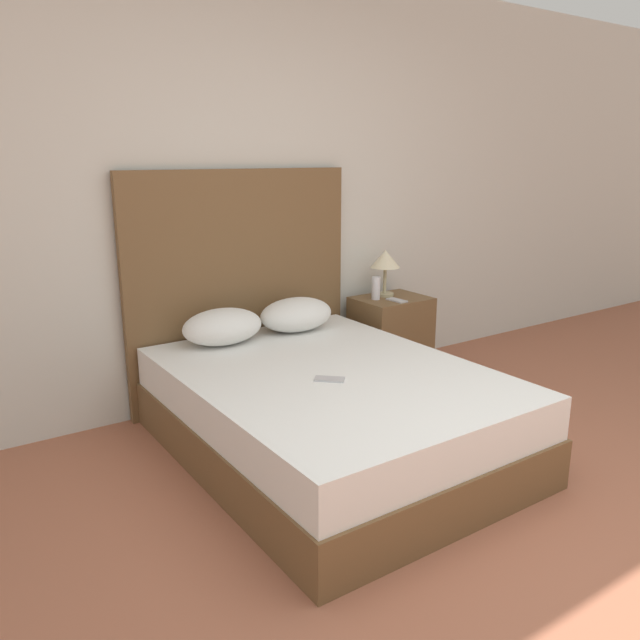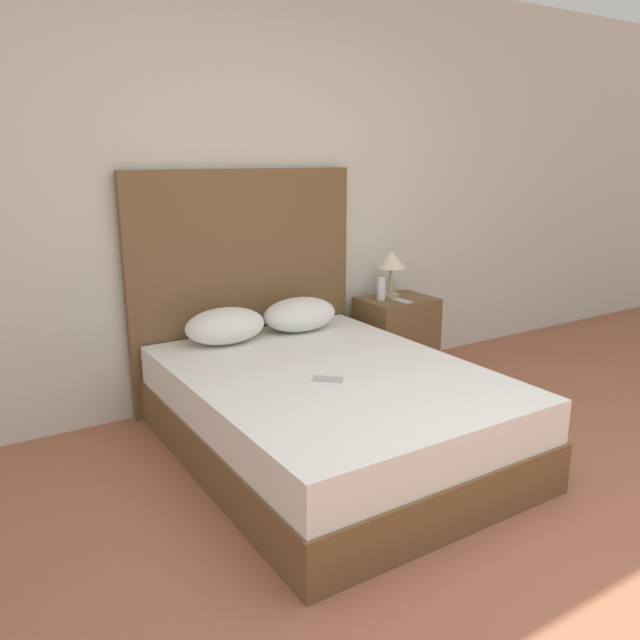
% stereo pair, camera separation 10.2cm
% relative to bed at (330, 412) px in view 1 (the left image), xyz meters
% --- Properties ---
extents(ground_plane, '(16.00, 16.00, 0.00)m').
position_rel_bed_xyz_m(ground_plane, '(0.11, -1.42, -0.23)').
color(ground_plane, '#9E5B42').
extents(wall_back, '(10.00, 0.06, 2.70)m').
position_rel_bed_xyz_m(wall_back, '(0.11, 1.06, 1.12)').
color(wall_back, silver).
rests_on(wall_back, ground_plane).
extents(bed, '(1.46, 1.92, 0.47)m').
position_rel_bed_xyz_m(bed, '(0.00, 0.00, 0.00)').
color(bed, brown).
rests_on(bed, ground_plane).
extents(headboard, '(1.53, 0.05, 1.48)m').
position_rel_bed_xyz_m(headboard, '(-0.00, 0.98, 0.51)').
color(headboard, brown).
rests_on(headboard, ground_plane).
extents(pillow_left, '(0.49, 0.33, 0.21)m').
position_rel_bed_xyz_m(pillow_left, '(-0.26, 0.74, 0.34)').
color(pillow_left, white).
rests_on(pillow_left, bed).
extents(pillow_right, '(0.49, 0.33, 0.21)m').
position_rel_bed_xyz_m(pillow_right, '(0.26, 0.74, 0.34)').
color(pillow_right, white).
rests_on(pillow_right, bed).
extents(phone_on_bed, '(0.16, 0.15, 0.01)m').
position_rel_bed_xyz_m(phone_on_bed, '(-0.09, -0.12, 0.24)').
color(phone_on_bed, '#B7B7BC').
rests_on(phone_on_bed, bed).
extents(nightstand, '(0.50, 0.40, 0.58)m').
position_rel_bed_xyz_m(nightstand, '(1.07, 0.76, 0.06)').
color(nightstand, brown).
rests_on(nightstand, ground_plane).
extents(table_lamp, '(0.21, 0.21, 0.33)m').
position_rel_bed_xyz_m(table_lamp, '(1.07, 0.84, 0.60)').
color(table_lamp, tan).
rests_on(table_lamp, nightstand).
extents(phone_on_nightstand, '(0.08, 0.15, 0.01)m').
position_rel_bed_xyz_m(phone_on_nightstand, '(1.03, 0.66, 0.35)').
color(phone_on_nightstand, '#B7B7BC').
rests_on(phone_on_nightstand, nightstand).
extents(toiletry_bottle, '(0.06, 0.06, 0.16)m').
position_rel_bed_xyz_m(toiletry_bottle, '(0.94, 0.78, 0.43)').
color(toiletry_bottle, silver).
rests_on(toiletry_bottle, nightstand).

